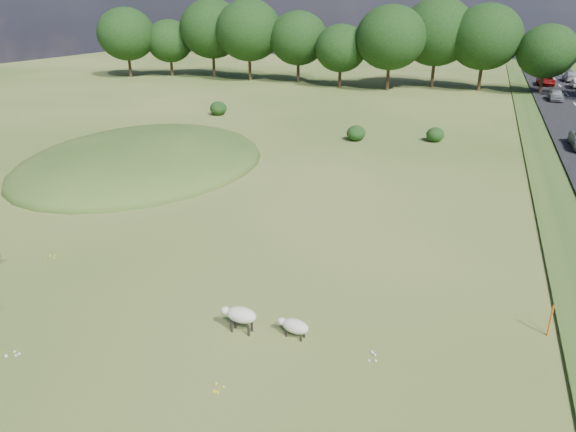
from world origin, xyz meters
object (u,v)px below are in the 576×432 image
at_px(sheep_2, 294,326).
at_px(car_4, 546,80).
at_px(car_6, 556,95).
at_px(marker_post, 550,321).
at_px(sheep_1, 240,315).
at_px(car_7, 571,76).

height_order(sheep_2, car_4, car_4).
relative_size(car_4, car_6, 1.25).
height_order(sheep_2, car_6, car_6).
relative_size(marker_post, sheep_1, 0.91).
bearing_deg(marker_post, car_6, 84.51).
bearing_deg(car_4, car_6, -90.00).
relative_size(marker_post, sheep_2, 1.00).
distance_m(sheep_1, car_7, 75.98).
bearing_deg(marker_post, car_4, 85.67).
bearing_deg(sheep_2, car_7, -94.78).
height_order(car_4, car_6, car_4).
xyz_separation_m(car_6, car_7, (3.80, 19.37, 0.06)).
distance_m(marker_post, sheep_1, 10.47).
xyz_separation_m(marker_post, sheep_1, (-9.89, -3.44, 0.07)).
bearing_deg(car_7, sheep_2, 77.13).
relative_size(sheep_2, car_4, 0.26).
height_order(marker_post, car_6, car_6).
bearing_deg(car_7, car_4, 56.08).
bearing_deg(marker_post, sheep_2, -159.10).
distance_m(car_6, car_7, 19.74).
distance_m(sheep_2, car_6, 55.48).
xyz_separation_m(sheep_1, car_6, (14.78, 54.30, 0.22)).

